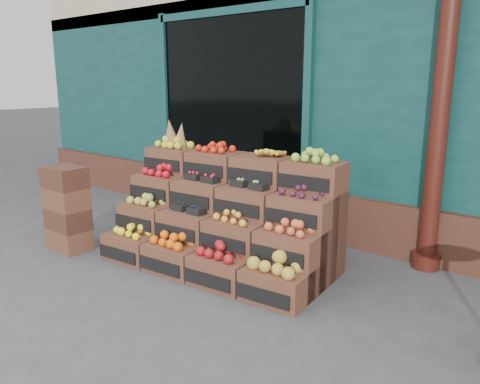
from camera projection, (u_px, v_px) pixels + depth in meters
The scene contains 5 objects.
ground at pixel (207, 304), 4.09m from camera, with size 60.00×60.00×0.00m, color #424245.
shop_facade at pixel (427, 49), 7.37m from camera, with size 12.00×6.24×4.80m.
crate_display at pixel (224, 222), 4.93m from camera, with size 2.46×1.38×1.47m.
spare_crates at pixel (67, 209), 5.32m from camera, with size 0.49×0.34×0.97m.
shopkeeper at pixel (283, 153), 6.75m from camera, with size 0.65×0.43×1.79m, color #14471D.
Camera 1 is at (2.60, -2.71, 1.90)m, focal length 35.00 mm.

